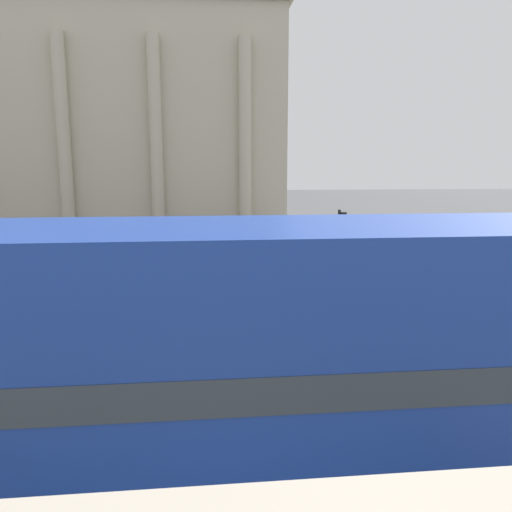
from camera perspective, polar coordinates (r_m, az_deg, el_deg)
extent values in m
cylinder|color=black|center=(9.12, -20.55, -20.07)|extent=(1.04, 0.22, 1.04)
cube|color=navy|center=(7.45, 7.34, -18.81)|extent=(10.39, 2.55, 1.80)
cube|color=#2D3842|center=(6.98, 7.56, -10.71)|extent=(10.19, 2.57, 0.45)
cube|color=navy|center=(6.69, 7.76, -2.84)|extent=(10.39, 2.55, 1.51)
cube|color=beige|center=(45.32, -18.70, 13.79)|extent=(31.54, 14.36, 16.34)
cube|color=#B7AD93|center=(46.67, -19.35, 24.14)|extent=(32.14, 14.96, 0.50)
cylinder|color=beige|center=(37.84, -21.15, 12.56)|extent=(0.90, 0.90, 13.89)
cylinder|color=beige|center=(36.75, -11.36, 13.13)|extent=(0.90, 0.90, 13.89)
cylinder|color=beige|center=(36.72, -1.25, 13.33)|extent=(0.90, 0.90, 13.89)
cylinder|color=black|center=(21.22, 9.39, 0.92)|extent=(0.12, 0.12, 3.22)
cube|color=black|center=(21.12, 9.96, 4.03)|extent=(0.20, 0.24, 0.70)
sphere|color=gold|center=(21.13, 10.26, 4.44)|extent=(0.14, 0.14, 0.14)
cylinder|color=black|center=(34.13, 11.00, 2.18)|extent=(0.60, 0.18, 0.60)
cylinder|color=black|center=(32.47, 11.89, 1.74)|extent=(0.60, 0.18, 0.60)
cylinder|color=black|center=(33.42, 6.40, 2.14)|extent=(0.60, 0.18, 0.60)
cylinder|color=black|center=(31.73, 7.07, 1.68)|extent=(0.60, 0.18, 0.60)
cube|color=black|center=(32.87, 9.12, 2.42)|extent=(4.20, 1.75, 0.55)
cube|color=#2D3842|center=(32.75, 8.81, 3.32)|extent=(1.89, 1.61, 0.50)
cylinder|color=#282B33|center=(15.19, 0.99, -7.34)|extent=(0.14, 0.14, 0.84)
cylinder|color=#282B33|center=(15.21, 1.66, -7.32)|extent=(0.14, 0.14, 0.84)
cylinder|color=silver|center=(14.99, 1.34, -4.58)|extent=(0.32, 0.32, 0.67)
sphere|color=tan|center=(14.88, 1.34, -2.92)|extent=(0.23, 0.23, 0.23)
cylinder|color=#282B33|center=(28.90, -16.08, 0.73)|extent=(0.14, 0.14, 0.82)
cylinder|color=#282B33|center=(28.87, -15.73, 0.74)|extent=(0.14, 0.14, 0.82)
cylinder|color=slate|center=(28.78, -15.98, 2.18)|extent=(0.32, 0.32, 0.65)
sphere|color=tan|center=(28.72, -16.02, 3.04)|extent=(0.22, 0.22, 0.22)
cylinder|color=#282B33|center=(17.12, 0.20, -5.33)|extent=(0.14, 0.14, 0.82)
cylinder|color=#282B33|center=(17.14, 0.81, -5.31)|extent=(0.14, 0.14, 0.82)
cylinder|color=black|center=(16.94, 0.51, -2.92)|extent=(0.32, 0.32, 0.65)
sphere|color=tan|center=(16.85, 0.51, -1.47)|extent=(0.22, 0.22, 0.22)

